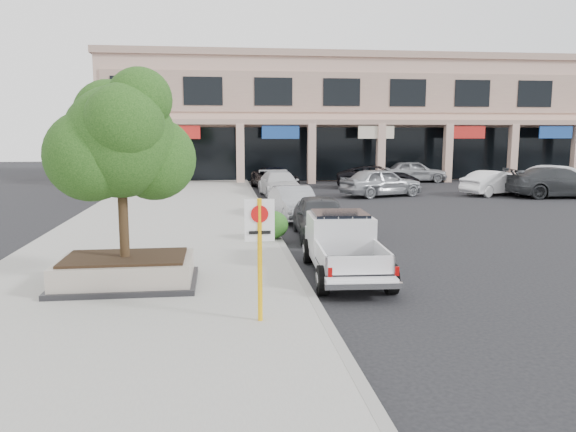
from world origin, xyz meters
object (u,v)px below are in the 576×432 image
object	(u,v)px
planter	(126,271)
curb_car_b	(294,203)
curb_car_a	(321,216)
lot_car_f	(558,179)
pickup_truck	(345,247)
lot_car_d	(378,177)
lot_car_a	(381,182)
lot_car_c	(560,182)
planter_tree	(127,142)
lot_car_e	(414,171)
curb_car_c	(280,184)
lot_car_b	(495,183)
no_parking_sign	(260,243)
curb_car_d	(275,178)

from	to	relation	value
planter	curb_car_b	bearing A→B (deg)	62.61
curb_car_a	lot_car_f	world-z (taller)	lot_car_f
curb_car_a	lot_car_f	size ratio (longest dim) A/B	0.88
planter	lot_car_f	world-z (taller)	lot_car_f
lot_car_f	pickup_truck	bearing A→B (deg)	127.47
curb_car_b	lot_car_d	bearing A→B (deg)	53.58
lot_car_a	lot_car_c	distance (m)	9.89
planter_tree	lot_car_e	size ratio (longest dim) A/B	0.87
planter_tree	pickup_truck	size ratio (longest dim) A/B	0.82
curb_car_a	curb_car_c	size ratio (longest dim) A/B	0.87
pickup_truck	curb_car_c	bearing A→B (deg)	92.21
curb_car_b	lot_car_c	xyz separation A→B (m)	(15.76, 6.02, 0.15)
curb_car_a	curb_car_b	world-z (taller)	curb_car_a
planter	lot_car_e	world-z (taller)	lot_car_e
curb_car_b	lot_car_b	xyz separation A→B (m)	(12.78, 7.59, 0.02)
no_parking_sign	lot_car_e	xyz separation A→B (m)	(13.42, 29.31, -0.85)
curb_car_c	lot_car_a	size ratio (longest dim) A/B	1.03
planter	curb_car_c	size ratio (longest dim) A/B	0.65
curb_car_b	lot_car_a	world-z (taller)	lot_car_a
no_parking_sign	lot_car_c	bearing A→B (deg)	46.35
planter_tree	lot_car_f	xyz separation A→B (m)	(22.67, 18.90, -2.61)
curb_car_a	lot_car_e	distance (m)	23.03
lot_car_c	lot_car_d	xyz separation A→B (m)	(-8.69, 6.08, -0.10)
no_parking_sign	lot_car_f	distance (m)	29.60
planter_tree	lot_car_e	world-z (taller)	planter_tree
lot_car_b	lot_car_e	size ratio (longest dim) A/B	0.93
curb_car_c	curb_car_d	world-z (taller)	curb_car_c
curb_car_d	no_parking_sign	bearing A→B (deg)	-103.52
planter	lot_car_c	bearing A→B (deg)	37.60
planter_tree	lot_car_c	size ratio (longest dim) A/B	0.69
planter	planter_tree	bearing A→B (deg)	48.97
planter_tree	lot_car_d	world-z (taller)	planter_tree
lot_car_a	lot_car_f	distance (m)	11.58
lot_car_a	planter_tree	bearing A→B (deg)	129.97
curb_car_c	lot_car_b	xyz separation A→B (m)	(12.50, -0.63, -0.01)
curb_car_d	lot_car_e	bearing A→B (deg)	12.54
planter_tree	lot_car_c	bearing A→B (deg)	37.51
curb_car_b	curb_car_d	bearing A→B (deg)	81.97
lot_car_a	curb_car_d	bearing A→B (deg)	31.63
planter_tree	curb_car_b	size ratio (longest dim) A/B	0.96
lot_car_f	lot_car_c	bearing A→B (deg)	139.43
curb_car_c	lot_car_e	xyz separation A→B (m)	(10.75, 8.09, 0.07)
planter_tree	pickup_truck	bearing A→B (deg)	6.28
curb_car_b	curb_car_c	size ratio (longest dim) A/B	0.85
curb_car_a	lot_car_b	bearing A→B (deg)	46.05
lot_car_d	lot_car_b	bearing A→B (deg)	-112.38
curb_car_c	lot_car_d	xyz separation A→B (m)	(6.79, 3.89, 0.02)
lot_car_b	curb_car_a	bearing A→B (deg)	111.52
curb_car_c	lot_car_d	distance (m)	7.82
pickup_truck	curb_car_b	distance (m)	9.45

